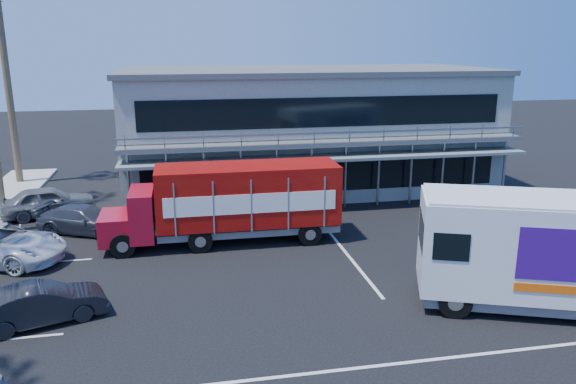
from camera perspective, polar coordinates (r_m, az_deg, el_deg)
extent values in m
plane|color=black|center=(21.79, 2.84, -9.02)|extent=(120.00, 120.00, 0.00)
cube|color=gray|center=(35.60, 1.83, 6.35)|extent=(22.00, 10.00, 7.00)
cube|color=#515454|center=(35.23, 1.88, 12.22)|extent=(22.40, 10.40, 0.30)
cube|color=#515454|center=(30.22, 4.20, 4.94)|extent=(22.00, 1.20, 0.25)
cube|color=gray|center=(29.61, 4.49, 5.71)|extent=(22.00, 0.08, 0.90)
cube|color=slate|center=(30.07, 4.32, 3.53)|extent=(22.00, 1.80, 0.15)
cube|color=black|center=(31.18, 3.85, 1.51)|extent=(20.00, 0.06, 1.60)
cube|color=black|center=(30.54, 3.97, 8.09)|extent=(20.00, 0.06, 1.60)
cylinder|color=brown|center=(39.27, -26.53, 9.29)|extent=(0.44, 0.44, 12.00)
cube|color=#A10C1E|center=(25.73, -16.97, -3.44)|extent=(1.43, 2.29, 1.22)
cube|color=#A10C1E|center=(25.46, -14.57, -2.14)|extent=(1.03, 2.54, 2.13)
cube|color=black|center=(25.29, -14.66, -0.82)|extent=(0.06, 2.16, 0.71)
cube|color=#A01109|center=(25.36, -4.11, -0.19)|extent=(8.13, 2.58, 2.64)
cube|color=slate|center=(25.82, -4.04, -3.56)|extent=(8.13, 2.20, 0.30)
cube|color=white|center=(24.16, -3.74, -1.21)|extent=(7.47, 0.07, 0.86)
cube|color=white|center=(26.61, -4.43, 0.31)|extent=(7.47, 0.07, 0.86)
cylinder|color=black|center=(24.80, -16.44, -5.28)|extent=(1.06, 0.29, 1.06)
cylinder|color=black|center=(26.90, -16.02, -3.65)|extent=(1.06, 0.29, 1.06)
cylinder|color=black|center=(24.66, -8.90, -4.94)|extent=(1.06, 0.29, 1.06)
cylinder|color=black|center=(26.77, -9.08, -3.33)|extent=(1.06, 0.29, 1.06)
cylinder|color=black|center=(25.24, 2.24, -4.29)|extent=(1.06, 0.29, 1.06)
cylinder|color=black|center=(27.31, 1.19, -2.77)|extent=(1.06, 0.29, 1.06)
cube|color=silver|center=(20.73, 24.53, -5.05)|extent=(8.51, 5.44, 3.22)
cube|color=slate|center=(21.37, 24.01, -9.55)|extent=(8.11, 5.07, 0.40)
cube|color=black|center=(19.94, 13.45, -3.78)|extent=(0.86, 2.14, 1.09)
cube|color=silver|center=(20.26, 25.03, -0.67)|extent=(8.34, 5.33, 0.09)
cube|color=#370D76|center=(22.19, 26.02, -3.32)|extent=(3.88, 1.50, 1.72)
cylinder|color=black|center=(19.68, 16.62, -10.67)|extent=(1.13, 0.65, 1.10)
cylinder|color=black|center=(21.90, 15.91, -7.93)|extent=(1.13, 0.65, 1.10)
imported|color=black|center=(20.19, -23.69, -10.36)|extent=(4.21, 2.56, 1.31)
imported|color=#2F333F|center=(28.51, -19.95, -2.65)|extent=(4.92, 3.51, 1.32)
imported|color=slate|center=(31.92, -23.17, -0.87)|extent=(5.00, 3.07, 1.59)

